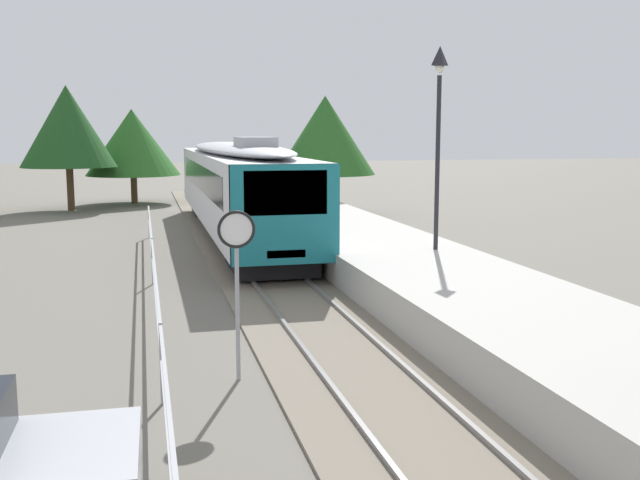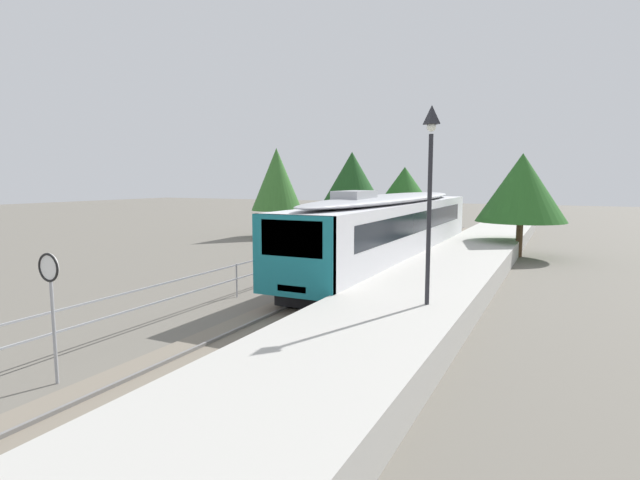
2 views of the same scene
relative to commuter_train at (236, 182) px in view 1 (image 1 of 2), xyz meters
name	(u,v)px [view 1 (image 1 of 2)]	position (x,y,z in m)	size (l,w,h in m)	color
ground_plane	(164,277)	(-3.00, -7.25, -2.15)	(160.00, 160.00, 0.00)	#6B665B
track_rails	(269,271)	(0.00, -7.25, -2.11)	(3.20, 60.00, 0.14)	slate
commuter_train	(236,182)	(0.00, 0.00, 0.00)	(2.82, 20.17, 3.74)	silver
station_platform	(375,252)	(3.25, -7.25, -1.70)	(3.90, 60.00, 0.90)	#B7B5AD
platform_lamp_mid_platform	(439,109)	(4.14, -9.76, 2.47)	(0.34, 0.34, 5.35)	#232328
speed_limit_sign	(237,253)	(-2.06, -16.47, -0.02)	(0.61, 0.10, 2.81)	#9EA0A5
carpark_fence	(161,345)	(-3.30, -17.25, -1.24)	(0.06, 36.06, 1.25)	#9EA0A5
tree_behind_station_far	(325,135)	(5.19, 6.78, 1.73)	(4.88, 4.88, 5.78)	brown
tree_distant_left	(132,142)	(-3.98, 15.07, 1.32)	(5.29, 5.29, 5.33)	brown
tree_distant_centre	(67,126)	(-7.14, 11.95, 2.18)	(4.83, 4.83, 6.41)	brown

